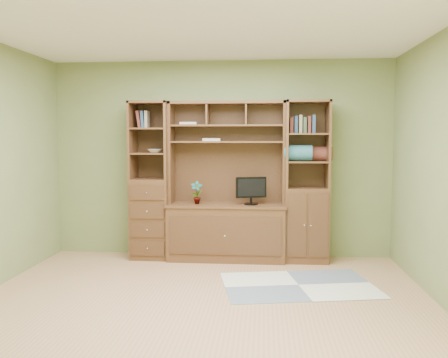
# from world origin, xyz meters

# --- Properties ---
(room) EXTENTS (4.60, 4.10, 2.64)m
(room) POSITION_xyz_m (0.00, 0.00, 1.30)
(room) COLOR tan
(room) RESTS_ON ground
(center_hutch) EXTENTS (1.54, 0.53, 2.05)m
(center_hutch) POSITION_xyz_m (0.10, 1.73, 1.02)
(center_hutch) COLOR #52321C
(center_hutch) RESTS_ON ground
(left_tower) EXTENTS (0.50, 0.45, 2.05)m
(left_tower) POSITION_xyz_m (-0.90, 1.77, 1.02)
(left_tower) COLOR #52321C
(left_tower) RESTS_ON ground
(right_tower) EXTENTS (0.55, 0.45, 2.05)m
(right_tower) POSITION_xyz_m (1.12, 1.77, 1.02)
(right_tower) COLOR #52321C
(right_tower) RESTS_ON ground
(rug) EXTENTS (1.76, 1.34, 0.01)m
(rug) POSITION_xyz_m (0.96, 0.69, 0.01)
(rug) COLOR #A6ABAC
(rug) RESTS_ON ground
(monitor) EXTENTS (0.43, 0.29, 0.49)m
(monitor) POSITION_xyz_m (0.42, 1.70, 0.97)
(monitor) COLOR black
(monitor) RESTS_ON center_hutch
(orchid) EXTENTS (0.16, 0.11, 0.30)m
(orchid) POSITION_xyz_m (-0.29, 1.70, 0.88)
(orchid) COLOR #A14236
(orchid) RESTS_ON center_hutch
(magazines) EXTENTS (0.23, 0.17, 0.04)m
(magazines) POSITION_xyz_m (-0.10, 1.82, 1.56)
(magazines) COLOR beige
(magazines) RESTS_ON center_hutch
(bowl) EXTENTS (0.19, 0.19, 0.05)m
(bowl) POSITION_xyz_m (-0.84, 1.77, 1.41)
(bowl) COLOR beige
(bowl) RESTS_ON left_tower
(blanket_teal) EXTENTS (0.35, 0.20, 0.20)m
(blanket_teal) POSITION_xyz_m (1.01, 1.73, 1.39)
(blanket_teal) COLOR #2B6571
(blanket_teal) RESTS_ON right_tower
(blanket_red) EXTENTS (0.33, 0.18, 0.18)m
(blanket_red) POSITION_xyz_m (1.28, 1.85, 1.38)
(blanket_red) COLOR brown
(blanket_red) RESTS_ON right_tower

